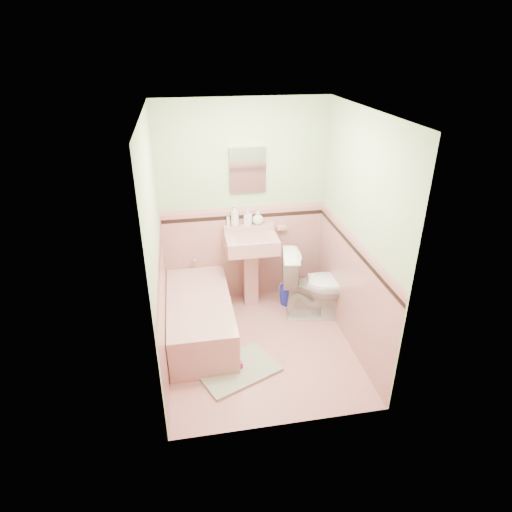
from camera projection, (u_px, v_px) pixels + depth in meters
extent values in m
plane|color=tan|center=(260.00, 346.00, 4.79)|extent=(2.20, 2.20, 0.00)
plane|color=white|center=(261.00, 111.00, 3.66)|extent=(2.20, 2.20, 0.00)
plane|color=#F4E8C7|center=(243.00, 206.00, 5.19)|extent=(2.50, 0.00, 2.50)
plane|color=#F4E8C7|center=(288.00, 306.00, 3.26)|extent=(2.50, 0.00, 2.50)
plane|color=#F4E8C7|center=(156.00, 253.00, 4.07)|extent=(0.00, 2.50, 2.50)
plane|color=#F4E8C7|center=(357.00, 237.00, 4.38)|extent=(0.00, 2.50, 2.50)
plane|color=tan|center=(244.00, 255.00, 5.47)|extent=(2.00, 0.00, 2.00)
plane|color=tan|center=(285.00, 371.00, 3.56)|extent=(2.00, 0.00, 2.00)
plane|color=tan|center=(164.00, 310.00, 4.36)|extent=(0.00, 2.20, 2.20)
plane|color=tan|center=(350.00, 292.00, 4.68)|extent=(0.00, 2.20, 2.20)
plane|color=black|center=(244.00, 217.00, 5.24)|extent=(2.00, 0.00, 2.00)
plane|color=black|center=(287.00, 319.00, 3.33)|extent=(2.00, 0.00, 2.00)
plane|color=black|center=(160.00, 265.00, 4.13)|extent=(0.00, 2.20, 2.20)
plane|color=black|center=(354.00, 249.00, 4.44)|extent=(0.00, 2.20, 2.20)
plane|color=tan|center=(244.00, 209.00, 5.19)|extent=(2.00, 0.00, 2.00)
plane|color=tan|center=(287.00, 308.00, 3.29)|extent=(2.00, 0.00, 2.00)
plane|color=tan|center=(159.00, 255.00, 4.08)|extent=(0.00, 2.20, 2.20)
plane|color=tan|center=(355.00, 240.00, 4.39)|extent=(0.00, 2.20, 2.20)
cube|color=tan|center=(200.00, 318.00, 4.88)|extent=(0.70, 1.50, 0.45)
cylinder|color=silver|center=(194.00, 258.00, 5.33)|extent=(0.04, 0.12, 0.04)
cylinder|color=silver|center=(249.00, 232.00, 5.25)|extent=(0.02, 0.02, 0.10)
cube|color=white|center=(248.00, 170.00, 4.97)|extent=(0.42, 0.04, 0.53)
cube|color=tan|center=(282.00, 228.00, 5.37)|extent=(0.12, 0.07, 0.04)
imported|color=#B2B2B2|center=(235.00, 216.00, 5.16)|extent=(0.13, 0.13, 0.27)
imported|color=#B2B2B2|center=(248.00, 217.00, 5.20)|extent=(0.11, 0.12, 0.20)
imported|color=#B2B2B2|center=(258.00, 218.00, 5.23)|extent=(0.18, 0.18, 0.17)
cylinder|color=white|center=(228.00, 222.00, 5.18)|extent=(0.05, 0.05, 0.12)
imported|color=white|center=(317.00, 284.00, 5.16)|extent=(0.90, 0.62, 0.85)
cube|color=gray|center=(238.00, 370.00, 4.43)|extent=(0.92, 0.79, 0.03)
cube|color=#BF1E59|center=(235.00, 366.00, 4.41)|extent=(0.17, 0.10, 0.06)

